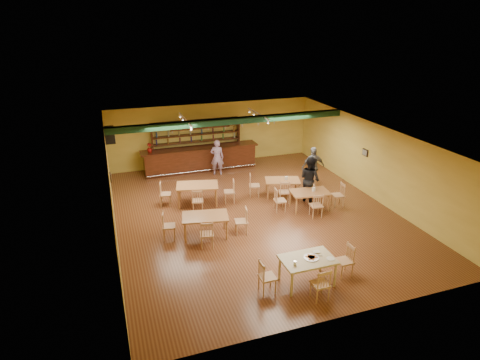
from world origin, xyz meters
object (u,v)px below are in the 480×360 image
object	(u,v)px
dining_table_a	(198,194)
dining_table_d	(309,200)
bar_counter	(200,159)
dining_table_c	(205,226)
near_table	(307,271)
dining_table_b	(282,188)
patron_right_a	(310,179)
patron_bar	(217,157)

from	to	relation	value
dining_table_a	dining_table_d	xyz separation A→B (m)	(3.92, -1.82, -0.04)
bar_counter	dining_table_c	xyz separation A→B (m)	(-1.33, -6.22, -0.19)
near_table	dining_table_b	bearing A→B (deg)	72.10
dining_table_c	dining_table_a	bearing A→B (deg)	93.44
dining_table_a	patron_right_a	distance (m)	4.44
dining_table_a	dining_table_c	distance (m)	2.58
bar_counter	patron_right_a	world-z (taller)	patron_right_a
dining_table_d	bar_counter	bearing A→B (deg)	124.91
near_table	patron_bar	world-z (taller)	patron_bar
dining_table_c	patron_right_a	world-z (taller)	patron_right_a
near_table	patron_bar	bearing A→B (deg)	90.22
bar_counter	dining_table_c	size ratio (longest dim) A/B	3.70
dining_table_b	dining_table_c	distance (m)	4.38
dining_table_d	near_table	xyz separation A→B (m)	(-2.27, -4.16, 0.03)
dining_table_a	patron_right_a	world-z (taller)	patron_right_a
near_table	dining_table_d	bearing A→B (deg)	61.30
dining_table_c	patron_right_a	bearing A→B (deg)	27.88
dining_table_a	patron_right_a	size ratio (longest dim) A/B	0.86
dining_table_b	bar_counter	bearing A→B (deg)	139.01
dining_table_c	dining_table_d	xyz separation A→B (m)	(4.25, 0.74, -0.02)
dining_table_b	near_table	world-z (taller)	near_table
patron_right_a	dining_table_c	bearing A→B (deg)	91.95
dining_table_b	dining_table_c	bearing A→B (deg)	-132.26
dining_table_b	patron_right_a	world-z (taller)	patron_right_a
dining_table_a	near_table	world-z (taller)	dining_table_a
bar_counter	dining_table_a	size ratio (longest dim) A/B	3.49
bar_counter	near_table	world-z (taller)	bar_counter
dining_table_d	patron_bar	bearing A→B (deg)	123.33
near_table	dining_table_a	bearing A→B (deg)	105.33
dining_table_b	patron_right_a	distance (m)	1.27
dining_table_d	patron_right_a	size ratio (longest dim) A/B	0.77
dining_table_a	patron_bar	size ratio (longest dim) A/B	0.95
bar_counter	dining_table_a	distance (m)	3.79
bar_counter	near_table	bearing A→B (deg)	-86.12
bar_counter	dining_table_b	world-z (taller)	bar_counter
bar_counter	dining_table_a	xyz separation A→B (m)	(-1.00, -3.66, -0.17)
bar_counter	near_table	distance (m)	9.65
dining_table_a	patron_bar	world-z (taller)	patron_bar
dining_table_b	patron_bar	distance (m)	3.72
bar_counter	dining_table_c	bearing A→B (deg)	-102.11
dining_table_b	near_table	distance (m)	5.89
dining_table_d	patron_bar	distance (m)	5.21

